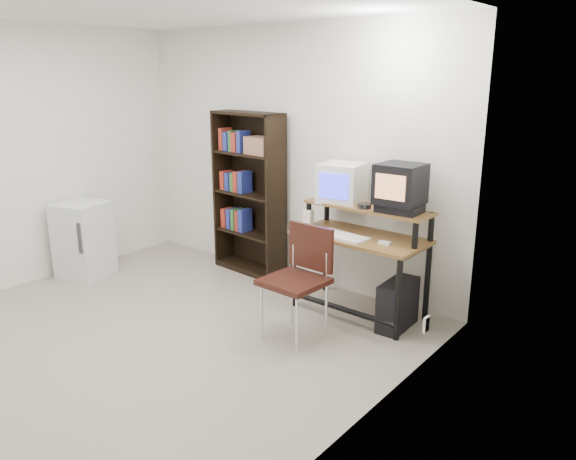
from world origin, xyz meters
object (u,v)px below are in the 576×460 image
Objects in this scene: crt_monitor at (342,183)px; crt_tv at (400,184)px; bookshelf at (250,191)px; computer_desk at (361,240)px; pc_tower at (398,305)px; school_chair at (301,270)px; mini_fridge at (84,239)px.

crt_monitor is 1.20× the size of crt_tv.
crt_tv is 1.88m from bookshelf.
computer_desk is at bearing -3.21° from bookshelf.
school_chair is at bearing -134.94° from pc_tower.
crt_monitor is at bearing 157.59° from computer_desk.
pc_tower is at bearing 50.61° from school_chair.
computer_desk is at bearing 82.10° from school_chair.
computer_desk is at bearing 4.51° from mini_fridge.
pc_tower is (0.44, -0.08, -0.48)m from computer_desk.
crt_tv reaches higher than pc_tower.
crt_monitor is 0.62m from crt_tv.
crt_monitor is (-0.30, 0.13, 0.46)m from computer_desk.
crt_monitor is at bearing 103.98° from school_chair.
pc_tower is (0.74, -0.22, -0.94)m from crt_monitor.
crt_monitor is at bearing 161.07° from pc_tower.
computer_desk is at bearing 166.81° from pc_tower.
bookshelf reaches higher than crt_monitor.
pc_tower is at bearing -53.79° from crt_tv.
crt_monitor is at bearing 9.19° from mini_fridge.
crt_monitor is 1.26m from bookshelf.
pc_tower is 3.40m from mini_fridge.
mini_fridge is (-2.53, -1.13, -0.75)m from crt_monitor.
computer_desk is 1.29× the size of school_chair.
crt_monitor is 0.97× the size of pc_tower.
computer_desk is 2.73× the size of crt_monitor.
bookshelf is at bearing 28.54° from mini_fridge.
mini_fridge is (-3.15, -1.08, -0.82)m from crt_tv.
crt_monitor is at bearing 175.08° from crt_tv.
crt_tv is (0.31, 0.08, 0.54)m from computer_desk.
bookshelf reaches higher than crt_tv.
school_chair is (-0.14, -0.71, -0.11)m from computer_desk.
bookshelf reaches higher than school_chair.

